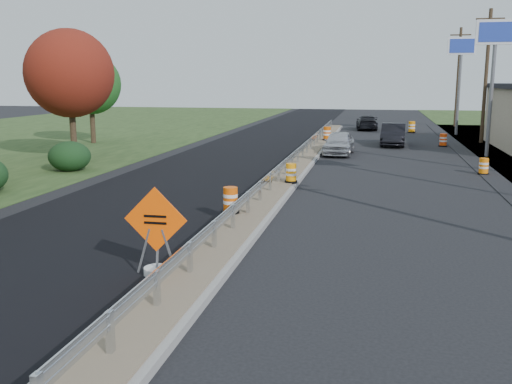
% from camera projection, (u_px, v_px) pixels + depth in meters
% --- Properties ---
extents(ground, '(140.00, 140.00, 0.00)m').
position_uv_depth(ground, '(260.00, 206.00, 20.74)').
color(ground, black).
rests_on(ground, ground).
extents(milled_overlay, '(7.20, 120.00, 0.01)m').
position_uv_depth(milled_overlay, '(218.00, 164.00, 31.23)').
color(milled_overlay, black).
rests_on(milled_overlay, ground).
extents(median, '(1.60, 55.00, 0.23)m').
position_uv_depth(median, '(292.00, 170.00, 28.39)').
color(median, gray).
rests_on(median, ground).
extents(guardrail, '(0.10, 46.15, 0.72)m').
position_uv_depth(guardrail, '(295.00, 155.00, 29.23)').
color(guardrail, silver).
rests_on(guardrail, median).
extents(pylon_sign_mid, '(2.20, 0.30, 7.90)m').
position_uv_depth(pylon_sign_mid, '(495.00, 45.00, 32.70)').
color(pylon_sign_mid, slate).
rests_on(pylon_sign_mid, ground).
extents(pylon_sign_north, '(2.20, 0.30, 7.90)m').
position_uv_depth(pylon_sign_north, '(461.00, 55.00, 46.13)').
color(pylon_sign_north, slate).
rests_on(pylon_sign_north, ground).
extents(utility_pole_nmid, '(1.90, 0.26, 9.40)m').
position_uv_depth(utility_pole_nmid, '(486.00, 74.00, 40.47)').
color(utility_pole_nmid, '#473523').
rests_on(utility_pole_nmid, ground).
extents(utility_pole_north, '(1.90, 0.26, 9.40)m').
position_uv_depth(utility_pole_north, '(458.00, 75.00, 54.87)').
color(utility_pole_north, '#473523').
rests_on(utility_pole_north, ground).
extents(hedge_north, '(2.09, 2.09, 1.52)m').
position_uv_depth(hedge_north, '(70.00, 156.00, 28.58)').
color(hedge_north, black).
rests_on(hedge_north, ground).
extents(tree_near_red, '(4.95, 4.95, 7.35)m').
position_uv_depth(tree_near_red, '(70.00, 74.00, 32.03)').
color(tree_near_red, '#473523').
rests_on(tree_near_red, ground).
extents(tree_near_back, '(4.29, 4.29, 6.37)m').
position_uv_depth(tree_near_back, '(90.00, 84.00, 40.45)').
color(tree_near_back, '#473523').
rests_on(tree_near_back, ground).
extents(caution_sign, '(1.53, 0.64, 2.11)m').
position_uv_depth(caution_sign, '(157.00, 253.00, 13.38)').
color(caution_sign, white).
rests_on(caution_sign, ground).
extents(barrel_median_near, '(0.59, 0.59, 0.86)m').
position_uv_depth(barrel_median_near, '(230.00, 201.00, 18.65)').
color(barrel_median_near, black).
rests_on(barrel_median_near, median).
extents(barrel_median_mid, '(0.55, 0.55, 0.81)m').
position_uv_depth(barrel_median_mid, '(291.00, 173.00, 24.24)').
color(barrel_median_mid, black).
rests_on(barrel_median_mid, median).
extents(barrel_median_far, '(0.66, 0.66, 0.97)m').
position_uv_depth(barrel_median_far, '(327.00, 134.00, 41.07)').
color(barrel_median_far, black).
rests_on(barrel_median_far, median).
extents(barrel_shoulder_near, '(0.54, 0.54, 0.80)m').
position_uv_depth(barrel_shoulder_near, '(484.00, 167.00, 27.65)').
color(barrel_shoulder_near, black).
rests_on(barrel_shoulder_near, ground).
extents(barrel_shoulder_mid, '(0.60, 0.60, 0.88)m').
position_uv_depth(barrel_shoulder_mid, '(443.00, 140.00, 39.23)').
color(barrel_shoulder_mid, black).
rests_on(barrel_shoulder_mid, ground).
extents(barrel_shoulder_far, '(0.67, 0.67, 0.98)m').
position_uv_depth(barrel_shoulder_far, '(412.00, 127.00, 49.32)').
color(barrel_shoulder_far, black).
rests_on(barrel_shoulder_far, ground).
extents(car_silver, '(1.87, 4.30, 1.44)m').
position_uv_depth(car_silver, '(339.00, 143.00, 34.94)').
color(car_silver, silver).
rests_on(car_silver, ground).
extents(car_dark_mid, '(1.83, 4.69, 1.52)m').
position_uv_depth(car_dark_mid, '(393.00, 135.00, 39.80)').
color(car_dark_mid, black).
rests_on(car_dark_mid, ground).
extents(car_dark_far, '(2.13, 4.67, 1.32)m').
position_uv_depth(car_dark_far, '(367.00, 122.00, 52.25)').
color(car_dark_far, black).
rests_on(car_dark_far, ground).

